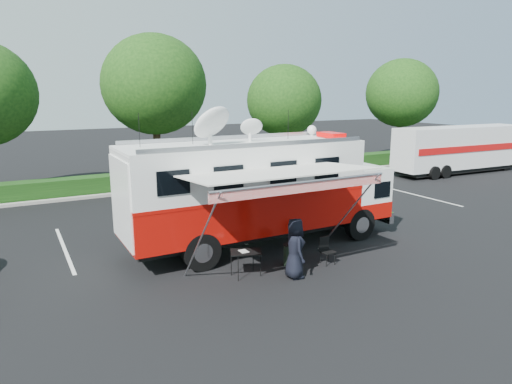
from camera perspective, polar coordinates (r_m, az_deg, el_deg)
ground_plane at (r=16.99m, az=0.81°, el=-6.59°), size 120.00×120.00×0.00m
back_border at (r=28.38m, az=-10.19°, el=11.14°), size 60.00×6.14×8.87m
stall_lines at (r=19.33m, az=-4.86°, el=-4.25°), size 24.12×5.50×0.01m
command_truck at (r=16.38m, az=0.56°, el=0.30°), size 10.18×2.80×4.89m
awning at (r=13.27m, az=3.24°, el=2.07°), size 5.56×2.85×3.35m
person at (r=14.20m, az=4.81°, el=-10.55°), size 0.75×1.00×1.85m
folding_table at (r=13.98m, az=-1.28°, el=-7.62°), size 1.12×0.98×0.79m
folding_chair at (r=15.23m, az=8.73°, el=-6.92°), size 0.45×0.47×0.89m
trash_bin at (r=14.97m, az=4.33°, el=-7.79°), size 0.48×0.48×0.73m
semi_trailer at (r=34.63m, az=24.10°, el=4.96°), size 10.53×2.69×3.22m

